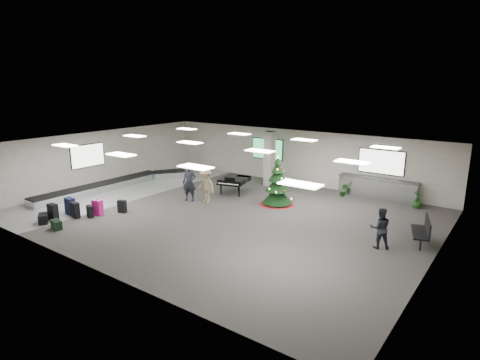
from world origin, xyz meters
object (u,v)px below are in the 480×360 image
Objects in this scene: grand_piano at (234,180)px; potted_plant_right at (417,200)px; traveler_b at (206,186)px; pink_suitcase at (98,208)px; christmas_tree at (277,188)px; traveler_bench at (380,228)px; traveler_a at (189,183)px; baggage_carousel at (116,184)px; service_counter at (377,188)px; potted_plant_left at (343,190)px; bench at (423,230)px.

grand_piano is 9.32m from potted_plant_right.
traveler_b is (-0.06, -2.25, 0.18)m from grand_piano.
christmas_tree reaches higher than pink_suitcase.
traveler_bench is (11.59, 3.86, 0.41)m from pink_suitcase.
potted_plant_right is (8.85, 5.32, -0.48)m from traveler_b.
grand_piano is 2.70m from traveler_a.
traveler_b is 10.34m from potted_plant_right.
christmas_tree is (5.79, 6.28, 0.50)m from pink_suitcase.
service_counter is at bearing 27.67° from baggage_carousel.
grand_piano is at bearing -151.74° from service_counter.
service_counter reaches higher than pink_suitcase.
christmas_tree is at bearing -122.79° from potted_plant_left.
bench is 0.88× the size of traveler_a.
bench is (10.03, -1.55, -0.13)m from grand_piano.
bench is at bearing -23.13° from grand_piano.
traveler_bench is at bearing 4.15° from traveler_b.
baggage_carousel is 2.40× the size of service_counter.
potted_plant_right is (5.78, 3.48, -0.46)m from christmas_tree.
traveler_bench is at bearing -57.14° from potted_plant_left.
christmas_tree reaches higher than grand_piano.
grand_piano is at bearing -160.72° from potted_plant_right.
traveler_bench reaches higher than bench.
christmas_tree is at bearing -52.24° from traveler_bench.
potted_plant_right is (14.95, 6.22, 0.19)m from baggage_carousel.
service_counter reaches higher than potted_plant_left.
traveler_bench reaches higher than grand_piano.
service_counter is 6.77m from traveler_bench.
potted_plant_left is at bearing -155.38° from service_counter.
pink_suitcase is 0.39× the size of traveler_a.
traveler_b is at bearing -33.37° from traveler_bench.
traveler_bench is (8.81, -2.83, 0.06)m from grand_piano.
traveler_a reaches higher than baggage_carousel.
traveler_b reaches higher than potted_plant_left.
grand_piano is at bearing -150.68° from potted_plant_left.
grand_piano is at bearing 27.02° from baggage_carousel.
grand_piano is 9.26m from traveler_bench.
bench is (7.02, -1.14, -0.29)m from christmas_tree.
potted_plant_right is at bearing -119.41° from traveler_bench.
potted_plant_right is at bearing 3.03° from potted_plant_left.
grand_piano is 2.83× the size of potted_plant_left.
grand_piano is 5.89m from potted_plant_left.
traveler_bench is 1.89× the size of potted_plant_right.
traveler_a is at bearing -31.45° from traveler_bench.
traveler_b is 7.32m from potted_plant_left.
grand_piano is (6.16, 3.14, 0.50)m from baggage_carousel.
traveler_bench is at bearing 1.20° from baggage_carousel.
bench is at bearing -9.20° from christmas_tree.
traveler_a reaches higher than bench.
traveler_bench reaches higher than service_counter.
traveler_bench reaches higher than potted_plant_right.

